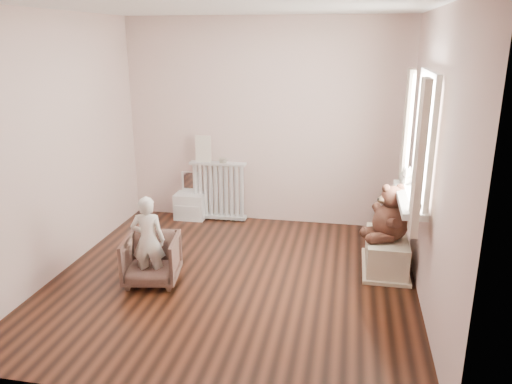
% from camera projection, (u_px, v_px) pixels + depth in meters
% --- Properties ---
extents(floor, '(3.60, 3.60, 0.01)m').
position_uv_depth(floor, '(233.00, 280.00, 5.03)').
color(floor, black).
rests_on(floor, ground).
extents(ceiling, '(3.60, 3.60, 0.01)m').
position_uv_depth(ceiling, '(229.00, 6.00, 4.26)').
color(ceiling, white).
rests_on(ceiling, ground).
extents(back_wall, '(3.60, 0.02, 2.60)m').
position_uv_depth(back_wall, '(265.00, 123.00, 6.33)').
color(back_wall, beige).
rests_on(back_wall, ground).
extents(front_wall, '(3.60, 0.02, 2.60)m').
position_uv_depth(front_wall, '(159.00, 220.00, 2.96)').
color(front_wall, beige).
rests_on(front_wall, ground).
extents(left_wall, '(0.02, 3.60, 2.60)m').
position_uv_depth(left_wall, '(56.00, 146.00, 4.97)').
color(left_wall, beige).
rests_on(left_wall, ground).
extents(right_wall, '(0.02, 3.60, 2.60)m').
position_uv_depth(right_wall, '(433.00, 163.00, 4.32)').
color(right_wall, beige).
rests_on(right_wall, ground).
extents(window, '(0.03, 0.90, 1.10)m').
position_uv_depth(window, '(425.00, 139.00, 4.56)').
color(window, white).
rests_on(window, right_wall).
extents(window_sill, '(0.22, 1.10, 0.06)m').
position_uv_depth(window_sill, '(409.00, 199.00, 4.75)').
color(window_sill, silver).
rests_on(window_sill, right_wall).
extents(curtain_left, '(0.06, 0.26, 1.30)m').
position_uv_depth(curtain_left, '(419.00, 159.00, 4.07)').
color(curtain_left, beige).
rests_on(curtain_left, right_wall).
extents(curtain_right, '(0.06, 0.26, 1.30)m').
position_uv_depth(curtain_right, '(406.00, 134.00, 5.14)').
color(curtain_right, beige).
rests_on(curtain_right, right_wall).
extents(radiator, '(0.74, 0.14, 0.78)m').
position_uv_depth(radiator, '(218.00, 191.00, 6.60)').
color(radiator, silver).
rests_on(radiator, floor).
extents(paper_doll, '(0.21, 0.02, 0.34)m').
position_uv_depth(paper_doll, '(203.00, 149.00, 6.47)').
color(paper_doll, beige).
rests_on(paper_doll, radiator).
extents(tin_a, '(0.09, 0.09, 0.06)m').
position_uv_depth(tin_a, '(223.00, 161.00, 6.46)').
color(tin_a, '#A59E8C').
rests_on(tin_a, radiator).
extents(toy_vanity, '(0.40, 0.29, 0.63)m').
position_uv_depth(toy_vanity, '(190.00, 199.00, 6.68)').
color(toy_vanity, silver).
rests_on(toy_vanity, floor).
extents(armchair, '(0.60, 0.61, 0.48)m').
position_uv_depth(armchair, '(152.00, 259.00, 4.93)').
color(armchair, brown).
rests_on(armchair, floor).
extents(child, '(0.36, 0.26, 0.89)m').
position_uv_depth(child, '(148.00, 240.00, 4.81)').
color(child, white).
rests_on(child, armchair).
extents(toy_bench, '(0.41, 0.77, 0.36)m').
position_uv_depth(toy_bench, '(386.00, 251.00, 5.22)').
color(toy_bench, beige).
rests_on(toy_bench, floor).
extents(teddy_bear, '(0.57, 0.50, 0.58)m').
position_uv_depth(teddy_bear, '(391.00, 211.00, 5.02)').
color(teddy_bear, '#331A12').
rests_on(teddy_bear, toy_bench).
extents(plush_cat, '(0.22, 0.27, 0.20)m').
position_uv_depth(plush_cat, '(406.00, 175.00, 5.08)').
color(plush_cat, slate).
rests_on(plush_cat, window_sill).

